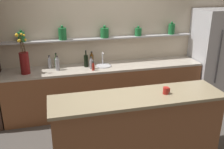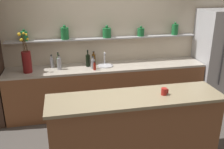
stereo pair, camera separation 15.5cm
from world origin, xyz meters
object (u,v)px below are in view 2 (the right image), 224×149
at_px(bottle_spirit_3, 59,64).
at_px(bottle_spirit_4, 52,62).
at_px(coffee_mug, 164,92).
at_px(bottle_spirit_6, 93,64).
at_px(bottle_sauce_2, 95,66).
at_px(refrigerator, 217,58).
at_px(bottle_wine_0, 58,62).
at_px(bottle_spirit_1, 94,59).
at_px(sink_fixture, 105,65).
at_px(flower_vase, 27,61).
at_px(bottle_wine_5, 88,60).

distance_m(bottle_spirit_3, bottle_spirit_4, 0.19).
distance_m(bottle_spirit_3, coffee_mug, 2.09).
bearing_deg(bottle_spirit_6, bottle_sauce_2, -79.60).
bearing_deg(bottle_spirit_6, bottle_spirit_4, 163.65).
height_order(refrigerator, bottle_spirit_6, refrigerator).
relative_size(refrigerator, bottle_sauce_2, 11.74).
relative_size(refrigerator, bottle_spirit_6, 8.37).
height_order(bottle_wine_0, bottle_spirit_1, bottle_wine_0).
bearing_deg(sink_fixture, bottle_spirit_1, 148.10).
bearing_deg(coffee_mug, bottle_spirit_1, 111.35).
distance_m(flower_vase, bottle_spirit_1, 1.21).
bearing_deg(bottle_spirit_1, bottle_spirit_6, -101.05).
distance_m(refrigerator, sink_fixture, 2.31).
bearing_deg(flower_vase, coffee_mug, -39.72).
distance_m(bottle_wine_0, bottle_spirit_1, 0.66).
relative_size(bottle_wine_0, bottle_spirit_1, 1.10).
distance_m(bottle_spirit_3, bottle_wine_5, 0.53).
bearing_deg(bottle_spirit_3, sink_fixture, 1.66).
bearing_deg(bottle_sauce_2, bottle_spirit_3, 165.01).
xyz_separation_m(sink_fixture, bottle_sauce_2, (-0.23, -0.19, 0.04)).
xyz_separation_m(bottle_spirit_3, bottle_spirit_4, (-0.13, 0.14, -0.01)).
distance_m(bottle_wine_0, bottle_wine_5, 0.54).
xyz_separation_m(bottle_wine_0, bottle_spirit_4, (-0.12, 0.02, -0.00)).
height_order(refrigerator, bottle_wine_0, refrigerator).
bearing_deg(sink_fixture, coffee_mug, -73.46).
bearing_deg(sink_fixture, bottle_wine_0, 173.80).
bearing_deg(bottle_sauce_2, refrigerator, 3.19).
xyz_separation_m(refrigerator, bottle_sauce_2, (-2.54, -0.14, 0.03)).
relative_size(refrigerator, flower_vase, 2.69).
height_order(bottle_spirit_6, coffee_mug, bottle_spirit_6).
height_order(bottle_spirit_1, bottle_spirit_6, bottle_spirit_1).
height_order(sink_fixture, bottle_sauce_2, sink_fixture).
relative_size(sink_fixture, bottle_spirit_1, 1.08).
height_order(refrigerator, bottle_spirit_4, refrigerator).
distance_m(sink_fixture, bottle_wine_5, 0.34).
distance_m(bottle_wine_5, coffee_mug, 1.86).
bearing_deg(bottle_wine_0, coffee_mug, -52.04).
height_order(bottle_spirit_4, coffee_mug, bottle_spirit_4).
height_order(refrigerator, bottle_spirit_3, refrigerator).
bearing_deg(coffee_mug, bottle_spirit_3, 129.70).
bearing_deg(bottle_spirit_1, bottle_spirit_3, -166.88).
relative_size(bottle_spirit_1, bottle_spirit_3, 0.97).
distance_m(bottle_sauce_2, bottle_wine_5, 0.26).
relative_size(bottle_wine_5, coffee_mug, 3.23).
xyz_separation_m(refrigerator, coffee_mug, (-1.82, -1.58, 0.11)).
height_order(sink_fixture, bottle_spirit_3, bottle_spirit_3).
bearing_deg(flower_vase, refrigerator, 0.35).
bearing_deg(bottle_spirit_4, bottle_spirit_3, -46.84).
bearing_deg(refrigerator, bottle_spirit_3, 179.56).
distance_m(sink_fixture, bottle_spirit_1, 0.25).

